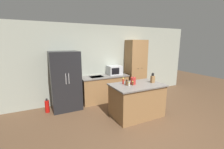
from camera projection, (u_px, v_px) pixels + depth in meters
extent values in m
plane|color=brown|center=(148.00, 126.00, 3.67)|extent=(14.00, 14.00, 0.00)
cube|color=#9EA393|center=(108.00, 62.00, 5.45)|extent=(7.20, 0.06, 2.60)
cube|color=black|center=(65.00, 81.00, 4.51)|extent=(0.84, 0.73, 1.76)
cylinder|color=silver|center=(66.00, 79.00, 4.13)|extent=(0.02, 0.02, 0.30)
cylinder|color=silver|center=(69.00, 79.00, 4.16)|extent=(0.02, 0.02, 0.30)
cube|color=olive|center=(105.00, 89.00, 5.22)|extent=(1.60, 0.59, 0.85)
cube|color=slate|center=(104.00, 76.00, 5.13)|extent=(1.64, 0.63, 0.03)
cube|color=#9EA0A3|center=(97.00, 77.00, 5.00)|extent=(0.44, 0.34, 0.01)
cube|color=olive|center=(136.00, 68.00, 5.67)|extent=(0.69, 0.54, 2.10)
sphere|color=black|center=(138.00, 68.00, 5.37)|extent=(0.02, 0.02, 0.02)
sphere|color=black|center=(142.00, 68.00, 5.45)|extent=(0.02, 0.02, 0.02)
cube|color=olive|center=(137.00, 101.00, 4.12)|extent=(1.34, 0.84, 0.86)
cube|color=slate|center=(137.00, 85.00, 4.03)|extent=(1.40, 0.90, 0.03)
cube|color=#B2B5B7|center=(114.00, 70.00, 5.34)|extent=(0.48, 0.40, 0.31)
cube|color=black|center=(116.00, 71.00, 5.13)|extent=(0.29, 0.01, 0.22)
cube|color=olive|center=(153.00, 79.00, 4.19)|extent=(0.11, 0.07, 0.19)
cylinder|color=black|center=(152.00, 75.00, 4.15)|extent=(0.02, 0.02, 0.08)
cylinder|color=black|center=(152.00, 75.00, 4.16)|extent=(0.02, 0.02, 0.07)
cylinder|color=black|center=(153.00, 74.00, 4.16)|extent=(0.02, 0.02, 0.09)
cylinder|color=black|center=(153.00, 74.00, 4.17)|extent=(0.02, 0.02, 0.08)
cylinder|color=black|center=(154.00, 75.00, 4.17)|extent=(0.02, 0.02, 0.08)
cylinder|color=black|center=(154.00, 74.00, 4.18)|extent=(0.02, 0.02, 0.08)
cylinder|color=#563319|center=(127.00, 83.00, 3.93)|extent=(0.06, 0.06, 0.12)
cylinder|color=black|center=(127.00, 80.00, 3.92)|extent=(0.04, 0.04, 0.03)
cylinder|color=beige|center=(129.00, 84.00, 3.90)|extent=(0.04, 0.04, 0.08)
cylinder|color=#E5DB4C|center=(129.00, 82.00, 3.89)|extent=(0.03, 0.03, 0.02)
cylinder|color=#563319|center=(133.00, 84.00, 3.93)|extent=(0.04, 0.04, 0.10)
cylinder|color=#E5DB4C|center=(133.00, 81.00, 3.92)|extent=(0.03, 0.03, 0.02)
cylinder|color=orange|center=(127.00, 82.00, 4.10)|extent=(0.04, 0.04, 0.09)
cylinder|color=#E5DB4C|center=(127.00, 80.00, 4.09)|extent=(0.03, 0.03, 0.02)
cylinder|color=#B2281E|center=(123.00, 81.00, 4.06)|extent=(0.04, 0.04, 0.14)
cylinder|color=#E5DB4C|center=(123.00, 78.00, 4.04)|extent=(0.03, 0.03, 0.03)
cylinder|color=#B72D28|center=(133.00, 81.00, 4.03)|extent=(0.14, 0.14, 0.19)
sphere|color=#262628|center=(133.00, 77.00, 4.00)|extent=(0.02, 0.02, 0.02)
cylinder|color=red|center=(47.00, 106.00, 4.36)|extent=(0.12, 0.12, 0.35)
cylinder|color=black|center=(47.00, 100.00, 4.32)|extent=(0.05, 0.05, 0.06)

